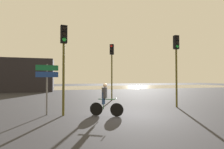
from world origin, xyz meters
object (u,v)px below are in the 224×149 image
Objects in this scene: distant_building at (8,75)px; cyclist at (105,99)px; traffic_light_near_left at (64,53)px; direction_sign_post at (47,80)px; traffic_light_center at (112,62)px; traffic_light_near_right at (176,57)px.

distant_building is 21.85m from cyclist.
direction_sign_post is at bearing -31.78° from traffic_light_near_left.
traffic_light_near_left is 2.82× the size of cyclist.
direction_sign_post is (6.68, -18.58, -0.58)m from distant_building.
cyclist is (9.49, -19.62, -1.56)m from distant_building.
traffic_light_near_left is (-4.10, -5.41, -0.19)m from traffic_light_center.
cyclist is (-2.10, -6.11, -2.54)m from traffic_light_center.
traffic_light_near_right is (3.06, -4.74, -0.10)m from traffic_light_center.
traffic_light_near_left is 1.76× the size of direction_sign_post.
distant_building reaches higher than direction_sign_post.
traffic_light_center reaches higher than direction_sign_post.
cyclist is at bearing 16.48° from traffic_light_near_right.
distant_building is at bearing -16.47° from traffic_light_center.
traffic_light_center is (11.59, -13.51, 0.98)m from distant_building.
distant_building is 2.62× the size of traffic_light_near_right.
distant_building is 2.70× the size of traffic_light_near_left.
traffic_light_center is 1.87× the size of direction_sign_post.
traffic_light_near_right is 8.11m from direction_sign_post.
traffic_light_near_left is at bearing 146.79° from direction_sign_post.
traffic_light_center reaches higher than cyclist.
traffic_light_center is 5.65m from traffic_light_near_right.
traffic_light_center reaches higher than distant_building.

